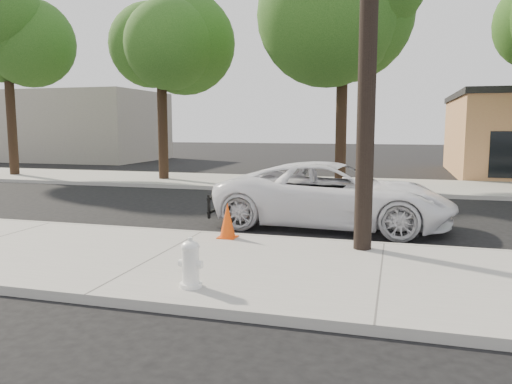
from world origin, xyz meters
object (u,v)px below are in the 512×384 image
Objects in this scene: utility_pole at (369,6)px; traffic_cone at (227,221)px; fire_hydrant at (191,265)px; police_cruiser at (334,195)px.

utility_pole is 11.94× the size of traffic_cone.
fire_hydrant is (-2.29, -3.07, -4.21)m from utility_pole.
traffic_cone reaches higher than fire_hydrant.
utility_pole reaches higher than traffic_cone.
utility_pole reaches higher than fire_hydrant.
fire_hydrant is at bearing -80.38° from traffic_cone.
police_cruiser is 7.75× the size of traffic_cone.
traffic_cone is (-0.55, 3.27, 0.02)m from fire_hydrant.
utility_pole is at bearing -4.03° from traffic_cone.
utility_pole is 5.69m from fire_hydrant.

